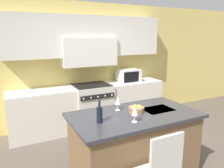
{
  "coord_description": "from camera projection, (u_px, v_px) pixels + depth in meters",
  "views": [
    {
      "loc": [
        -1.68,
        -2.47,
        1.99
      ],
      "look_at": [
        -0.06,
        0.74,
        1.19
      ],
      "focal_mm": 35.0,
      "sensor_mm": 36.0,
      "label": 1
    }
  ],
  "objects": [
    {
      "name": "wine_glass_near",
      "position": [
        135.0,
        111.0,
        2.68
      ],
      "size": [
        0.08,
        0.08,
        0.21
      ],
      "color": "white",
      "rests_on": "kitchen_island"
    },
    {
      "name": "range_stove",
      "position": [
        92.0,
        106.0,
        4.82
      ],
      "size": [
        0.81,
        0.7,
        0.95
      ],
      "color": "beige",
      "rests_on": "ground_plane"
    },
    {
      "name": "back_cabinetry",
      "position": [
        86.0,
        54.0,
        4.81
      ],
      "size": [
        10.0,
        0.46,
        2.7
      ],
      "color": "#DBC166",
      "rests_on": "ground_plane"
    },
    {
      "name": "fruit_bowl",
      "position": [
        136.0,
        109.0,
        3.05
      ],
      "size": [
        0.22,
        0.22,
        0.1
      ],
      "color": "#996B47",
      "rests_on": "kitchen_island"
    },
    {
      "name": "kitchen_island",
      "position": [
        134.0,
        144.0,
        3.1
      ],
      "size": [
        1.77,
        0.98,
        0.94
      ],
      "color": "brown",
      "rests_on": "ground_plane"
    },
    {
      "name": "back_counter",
      "position": [
        92.0,
        106.0,
        4.84
      ],
      "size": [
        3.43,
        0.62,
        0.93
      ],
      "color": "silver",
      "rests_on": "ground_plane"
    },
    {
      "name": "wine_bottle",
      "position": [
        100.0,
        114.0,
        2.67
      ],
      "size": [
        0.07,
        0.07,
        0.28
      ],
      "color": "black",
      "rests_on": "kitchen_island"
    },
    {
      "name": "wine_glass_far",
      "position": [
        118.0,
        101.0,
        3.11
      ],
      "size": [
        0.08,
        0.08,
        0.21
      ],
      "color": "white",
      "rests_on": "kitchen_island"
    },
    {
      "name": "microwave",
      "position": [
        128.0,
        75.0,
        5.12
      ],
      "size": [
        0.49,
        0.41,
        0.29
      ],
      "color": "silver",
      "rests_on": "back_counter"
    }
  ]
}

